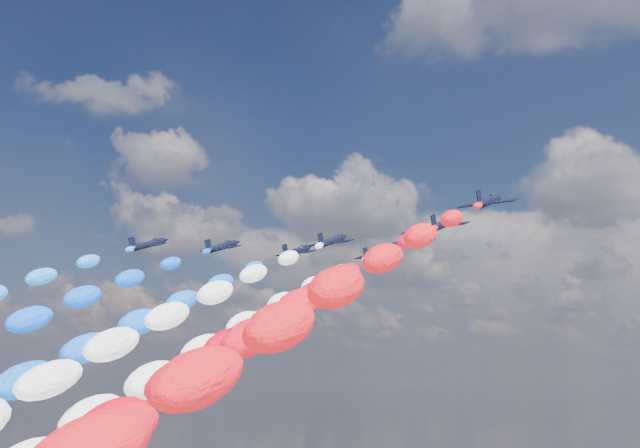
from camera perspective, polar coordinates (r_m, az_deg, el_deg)
The scene contains 12 objects.
jet_0 at distance 146.75m, azimuth -12.32°, elevation -1.46°, with size 8.08×10.84×2.39m, color black, non-canonical shape.
jet_1 at distance 146.77m, azimuth -7.08°, elevation -1.63°, with size 8.08×10.84×2.39m, color black, non-canonical shape.
jet_2 at distance 150.81m, azimuth -1.67°, elevation -1.98°, with size 8.08×10.84×2.39m, color black, non-canonical shape.
jet_3 at distance 139.71m, azimuth 0.90°, elevation -1.23°, with size 8.08×10.84×2.39m, color black, non-canonical shape.
trail_3 at distance 89.29m, azimuth -21.64°, elevation -13.29°, with size 6.63×126.30×61.24m, color white, non-canonical shape.
jet_4 at distance 154.44m, azimuth 4.08°, elevation -2.17°, with size 8.08×10.84×2.39m, color black, non-canonical shape.
trail_4 at distance 100.60m, azimuth -13.75°, elevation -13.45°, with size 6.63×126.30×61.24m, color white, non-canonical shape.
jet_5 at distance 140.05m, azimuth 6.71°, elevation -1.18°, with size 8.08×10.84×2.39m, color black, non-canonical shape.
trail_5 at distance 84.63m, azimuth -12.57°, elevation -13.95°, with size 6.63×126.30×61.24m, color red, non-canonical shape.
jet_6 at distance 126.15m, azimuth 9.00°, elevation 0.01°, with size 8.08×10.84×2.39m, color black, non-canonical shape.
trail_6 at distance 69.52m, azimuth -12.44°, elevation -14.58°, with size 6.63×126.30×61.24m, color red, non-canonical shape.
jet_7 at distance 111.43m, azimuth 12.09°, elevation 1.63°, with size 8.08×10.84×2.39m, color black, non-canonical shape.
Camera 1 is at (70.55, -107.89, 75.56)m, focal length 44.34 mm.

